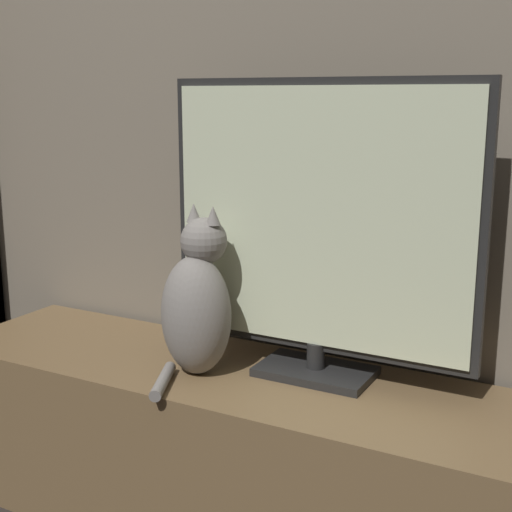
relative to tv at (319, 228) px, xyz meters
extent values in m
cube|color=#756B5B|center=(-0.22, 0.19, 0.50)|extent=(4.80, 0.05, 2.60)
cube|color=brown|center=(-0.22, -0.08, -0.58)|extent=(1.55, 0.44, 0.44)
cube|color=black|center=(0.00, 0.00, -0.35)|extent=(0.28, 0.17, 0.02)
cylinder|color=black|center=(0.00, 0.00, -0.31)|extent=(0.04, 0.04, 0.06)
cube|color=black|center=(0.00, 0.00, 0.02)|extent=(0.77, 0.02, 0.64)
cube|color=beige|center=(0.00, -0.01, 0.02)|extent=(0.73, 0.01, 0.61)
ellipsoid|color=gray|center=(-0.26, -0.12, -0.22)|extent=(0.20, 0.19, 0.29)
ellipsoid|color=black|center=(-0.25, -0.07, -0.23)|extent=(0.11, 0.07, 0.16)
sphere|color=gray|center=(-0.26, -0.09, -0.04)|extent=(0.13, 0.13, 0.11)
cone|color=gray|center=(-0.29, -0.09, 0.03)|extent=(0.04, 0.04, 0.04)
cone|color=gray|center=(-0.23, -0.10, 0.03)|extent=(0.04, 0.04, 0.04)
cylinder|color=gray|center=(-0.29, -0.24, -0.35)|extent=(0.10, 0.17, 0.03)
camera|label=1|loc=(0.65, -1.51, 0.30)|focal=50.00mm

